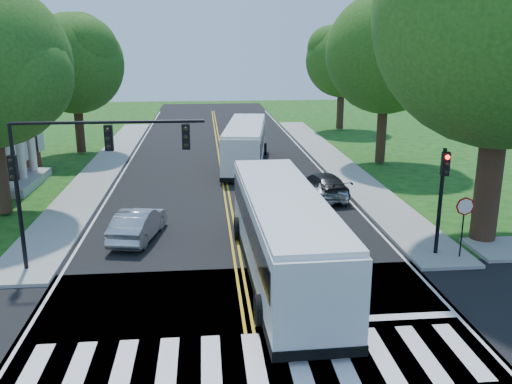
{
  "coord_description": "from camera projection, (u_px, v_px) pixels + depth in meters",
  "views": [
    {
      "loc": [
        -1.24,
        -13.64,
        8.55
      ],
      "look_at": [
        0.92,
        8.53,
        2.4
      ],
      "focal_mm": 38.0,
      "sensor_mm": 36.0,
      "label": 1
    }
  ],
  "objects": [
    {
      "name": "ground",
      "position": [
        253.0,
        352.0,
        15.48
      ],
      "size": [
        140.0,
        140.0,
        0.0
      ],
      "primitive_type": "plane",
      "color": "#113F0F",
      "rests_on": "ground"
    },
    {
      "name": "road",
      "position": [
        226.0,
        189.0,
        32.75
      ],
      "size": [
        14.0,
        96.0,
        0.01
      ],
      "primitive_type": "cube",
      "color": "black",
      "rests_on": "ground"
    },
    {
      "name": "cross_road",
      "position": [
        253.0,
        352.0,
        15.48
      ],
      "size": [
        60.0,
        12.0,
        0.01
      ],
      "primitive_type": "cube",
      "color": "black",
      "rests_on": "ground"
    },
    {
      "name": "center_line",
      "position": [
        223.0,
        174.0,
        36.58
      ],
      "size": [
        0.36,
        70.0,
        0.01
      ],
      "primitive_type": "cube",
      "color": "gold",
      "rests_on": "road"
    },
    {
      "name": "edge_line_w",
      "position": [
        121.0,
        176.0,
        35.95
      ],
      "size": [
        0.12,
        70.0,
        0.01
      ],
      "primitive_type": "cube",
      "color": "silver",
      "rests_on": "road"
    },
    {
      "name": "edge_line_e",
      "position": [
        322.0,
        171.0,
        37.22
      ],
      "size": [
        0.12,
        70.0,
        0.01
      ],
      "primitive_type": "cube",
      "color": "silver",
      "rests_on": "road"
    },
    {
      "name": "crosswalk",
      "position": [
        255.0,
        362.0,
        14.99
      ],
      "size": [
        12.6,
        3.0,
        0.01
      ],
      "primitive_type": "cube",
      "color": "silver",
      "rests_on": "road"
    },
    {
      "name": "stop_bar",
      "position": [
        357.0,
        319.0,
        17.34
      ],
      "size": [
        6.6,
        0.4,
        0.01
      ],
      "primitive_type": "cube",
      "color": "silver",
      "rests_on": "road"
    },
    {
      "name": "sidewalk_nw",
      "position": [
        106.0,
        166.0,
        38.67
      ],
      "size": [
        2.6,
        40.0,
        0.15
      ],
      "primitive_type": "cube",
      "color": "gray",
      "rests_on": "ground"
    },
    {
      "name": "sidewalk_ne",
      "position": [
        333.0,
        161.0,
        40.22
      ],
      "size": [
        2.6,
        40.0,
        0.15
      ],
      "primitive_type": "cube",
      "color": "gray",
      "rests_on": "ground"
    },
    {
      "name": "tree_ne_big",
      "position": [
        508.0,
        15.0,
        21.62
      ],
      "size": [
        10.8,
        10.8,
        14.91
      ],
      "color": "#312313",
      "rests_on": "ground"
    },
    {
      "name": "tree_west_far",
      "position": [
        74.0,
        64.0,
        41.38
      ],
      "size": [
        7.6,
        7.6,
        10.67
      ],
      "color": "#312313",
      "rests_on": "ground"
    },
    {
      "name": "tree_east_mid",
      "position": [
        386.0,
        53.0,
        37.49
      ],
      "size": [
        8.4,
        8.4,
        11.93
      ],
      "color": "#312313",
      "rests_on": "ground"
    },
    {
      "name": "tree_east_far",
      "position": [
        342.0,
        61.0,
        53.2
      ],
      "size": [
        7.2,
        7.2,
        10.34
      ],
      "color": "#312313",
      "rests_on": "ground"
    },
    {
      "name": "signal_nw",
      "position": [
        79.0,
        160.0,
        19.94
      ],
      "size": [
        7.15,
        0.46,
        5.66
      ],
      "color": "black",
      "rests_on": "ground"
    },
    {
      "name": "signal_ne",
      "position": [
        442.0,
        188.0,
        21.63
      ],
      "size": [
        0.3,
        0.46,
        4.4
      ],
      "color": "black",
      "rests_on": "ground"
    },
    {
      "name": "stop_sign",
      "position": [
        464.0,
        213.0,
        21.51
      ],
      "size": [
        0.76,
        0.08,
        2.53
      ],
      "color": "black",
      "rests_on": "ground"
    },
    {
      "name": "bus_lead",
      "position": [
        283.0,
        232.0,
        20.29
      ],
      "size": [
        3.24,
        12.45,
        3.2
      ],
      "rotation": [
        0.0,
        0.0,
        3.17
      ],
      "color": "silver",
      "rests_on": "road"
    },
    {
      "name": "bus_follow",
      "position": [
        246.0,
        143.0,
        38.75
      ],
      "size": [
        4.12,
        11.89,
        3.01
      ],
      "rotation": [
        0.0,
        0.0,
        3.0
      ],
      "color": "silver",
      "rests_on": "road"
    },
    {
      "name": "hatchback",
      "position": [
        138.0,
        224.0,
        24.24
      ],
      "size": [
        2.33,
        4.51,
        1.42
      ],
      "primitive_type": "imported",
      "rotation": [
        0.0,
        0.0,
        2.94
      ],
      "color": "#A5A7AC",
      "rests_on": "road"
    },
    {
      "name": "suv",
      "position": [
        327.0,
        188.0,
        30.73
      ],
      "size": [
        2.51,
        4.52,
        1.19
      ],
      "primitive_type": "imported",
      "rotation": [
        0.0,
        0.0,
        3.01
      ],
      "color": "silver",
      "rests_on": "road"
    },
    {
      "name": "dark_sedan",
      "position": [
        322.0,
        184.0,
        31.11
      ],
      "size": [
        2.71,
        4.96,
        1.36
      ],
      "primitive_type": "imported",
      "rotation": [
        0.0,
        0.0,
        3.32
      ],
      "color": "black",
      "rests_on": "road"
    }
  ]
}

